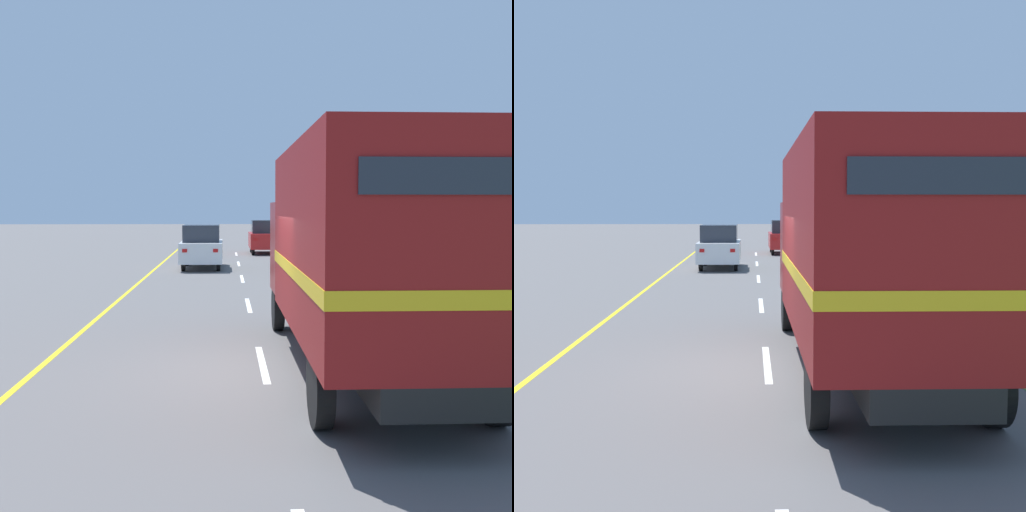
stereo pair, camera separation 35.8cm
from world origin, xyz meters
The scene contains 13 objects.
ground_plane centered at (0.00, 0.00, 0.00)m, with size 200.00×200.00×0.00m, color #5B5959.
edge_line_yellow centered at (-3.70, 15.74, 0.00)m, with size 0.12×61.99×0.01m, color yellow.
centre_dash_near centered at (0.00, 0.45, 0.00)m, with size 0.12×2.60×0.01m, color white.
centre_dash_mid_a centered at (0.00, 7.05, 0.00)m, with size 0.12×2.60×0.01m, color white.
centre_dash_mid_b centered at (0.00, 13.65, 0.00)m, with size 0.12×2.60×0.01m, color white.
centre_dash_far centered at (0.00, 20.25, 0.00)m, with size 0.12×2.60×0.01m, color white.
centre_dash_farthest centered at (0.00, 26.85, 0.00)m, with size 0.12×2.60×0.01m, color white.
horse_trailer_truck centered at (1.58, -0.28, 1.98)m, with size 2.50×8.36×3.54m.
lead_car_white centered at (-1.66, 18.00, 0.97)m, with size 1.80×4.09×1.93m.
lead_car_red_ahead centered at (1.68, 27.31, 0.98)m, with size 1.80×3.94×1.96m.
highway_sign centered at (6.79, 6.74, 1.83)m, with size 1.98×0.09×2.88m.
roadside_tree_mid centered at (11.52, 18.63, 4.08)m, with size 4.20×4.20×6.19m.
roadside_tree_far centered at (12.14, 26.93, 4.04)m, with size 4.26×4.26×6.18m.
Camera 2 is at (-0.26, -10.26, 2.62)m, focal length 45.00 mm.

